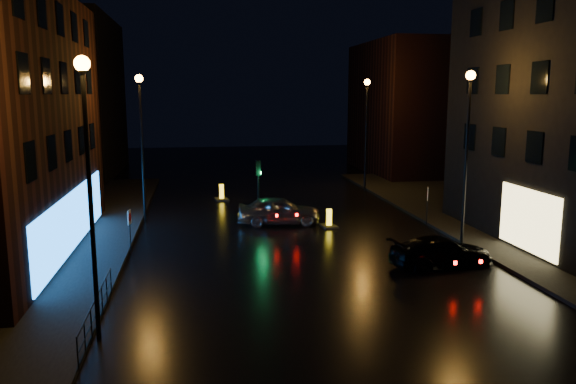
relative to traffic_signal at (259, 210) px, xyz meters
name	(u,v)px	position (x,y,z in m)	size (l,w,h in m)	color
ground	(334,301)	(1.20, -14.00, -0.50)	(120.00, 120.00, 0.00)	black
pavement_right	(552,231)	(15.20, -6.00, -0.43)	(12.00, 44.00, 0.15)	black
building_far_left	(69,97)	(-14.80, 21.00, 6.50)	(8.00, 16.00, 14.00)	black
building_far_right	(409,108)	(16.20, 18.00, 5.50)	(8.00, 14.00, 12.00)	black
street_lamp_lnear	(88,156)	(-6.60, -16.00, 5.06)	(0.44, 0.44, 8.37)	black
street_lamp_lfar	(141,125)	(-6.60, 0.00, 5.06)	(0.44, 0.44, 8.37)	black
street_lamp_rnear	(468,132)	(9.00, -8.00, 5.06)	(0.44, 0.44, 8.37)	black
street_lamp_rfar	(366,118)	(9.00, 8.00, 5.06)	(0.44, 0.44, 8.37)	black
traffic_signal	(259,210)	(0.00, 0.00, 0.00)	(1.40, 2.40, 3.45)	black
guard_railing	(97,305)	(-6.80, -15.00, 0.24)	(0.05, 6.04, 1.00)	black
silver_hatchback	(279,211)	(0.96, -1.86, 0.29)	(1.88, 4.67, 1.59)	#9A9EA1
dark_sedan	(441,252)	(6.67, -10.82, 0.15)	(1.83, 4.50, 1.30)	black
bollard_near	(329,223)	(3.62, -2.95, -0.28)	(0.91, 1.25, 1.02)	black
bollard_far	(222,197)	(-1.93, 6.08, -0.26)	(0.99, 1.36, 1.10)	black
road_sign_left	(130,221)	(-6.70, -6.49, 1.02)	(0.12, 0.49, 2.03)	black
road_sign_right	(427,197)	(9.10, -3.52, 1.13)	(0.24, 0.51, 2.17)	black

